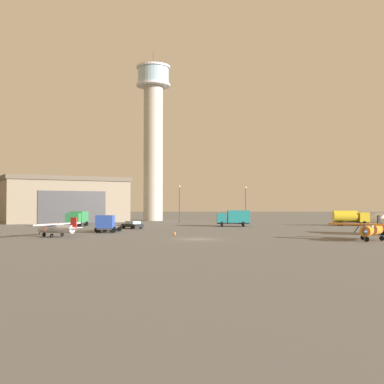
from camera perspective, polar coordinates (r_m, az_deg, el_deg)
The scene contains 13 objects.
ground_plane at distance 58.82m, azimuth 0.58°, elevation -5.73°, with size 400.00×400.00×0.00m, color #60605E.
control_tower at distance 124.53m, azimuth -4.72°, elevation 7.40°, with size 8.84×8.84×44.47m.
hangar at distance 120.19m, azimuth -15.64°, elevation -0.91°, with size 36.00×33.82×10.74m.
airplane_orange at distance 60.61m, azimuth 20.98°, elevation -4.21°, with size 9.15×7.51×2.94m.
airplane_silver at distance 64.79m, azimuth -16.09°, elevation -4.19°, with size 6.85×8.61×2.63m.
truck_box_teal at distance 91.50m, azimuth 5.14°, elevation -3.11°, with size 6.38×3.29×3.10m.
truck_box_green at distance 94.25m, azimuth -13.73°, elevation -3.07°, with size 3.40×6.74×2.88m.
truck_fuel_tanker_yellow at distance 99.50m, azimuth 18.63°, elevation -2.92°, with size 6.91×3.43×3.04m.
truck_flatbed_blue at distance 73.45m, azimuth -10.25°, elevation -3.84°, with size 3.39×6.76×2.66m.
car_black at distance 83.43m, azimuth -7.22°, elevation -3.94°, with size 4.28×4.31×1.37m.
light_post_west at distance 108.16m, azimuth -1.53°, elevation -1.04°, with size 0.44×0.44×8.61m.
light_post_east at distance 113.94m, azimuth 6.52°, elevation -1.07°, with size 0.44×0.44×8.53m.
traffic_cone_near_left at distance 65.50m, azimuth -2.10°, elevation -5.02°, with size 0.36×0.36×0.62m.
Camera 1 is at (1.76, -58.63, 4.42)m, focal length 44.02 mm.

